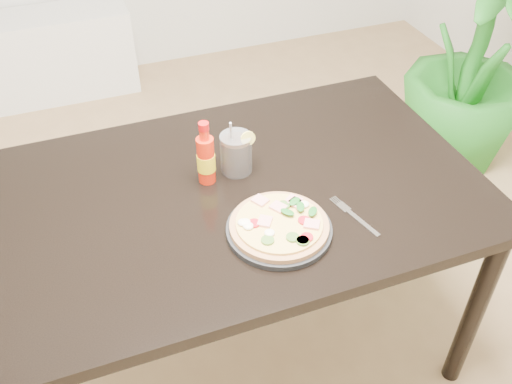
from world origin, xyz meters
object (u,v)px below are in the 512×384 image
object	(u,v)px
pizza	(279,224)
fork	(353,215)
houseplant	(475,60)
dining_table	(242,209)
cola_cup	(236,154)
hot_sauce_bottle	(206,159)
plate	(279,230)
media_console	(11,62)

from	to	relation	value
pizza	fork	xyz separation A→B (m)	(0.21, -0.01, -0.02)
houseplant	pizza	bearing A→B (deg)	-146.05
dining_table	cola_cup	distance (m)	0.17
fork	houseplant	world-z (taller)	houseplant
cola_cup	fork	world-z (taller)	cola_cup
fork	houseplant	bearing A→B (deg)	24.60
hot_sauce_bottle	cola_cup	world-z (taller)	hot_sauce_bottle
cola_cup	fork	xyz separation A→B (m)	(0.23, -0.31, -0.06)
dining_table	hot_sauce_bottle	xyz separation A→B (m)	(-0.08, 0.07, 0.16)
pizza	hot_sauce_bottle	distance (m)	0.30
pizza	cola_cup	world-z (taller)	cola_cup
pizza	houseplant	size ratio (longest dim) A/B	0.24
cola_cup	pizza	bearing A→B (deg)	-86.36
dining_table	plate	xyz separation A→B (m)	(0.03, -0.21, 0.09)
houseplant	media_console	world-z (taller)	houseplant
dining_table	pizza	size ratio (longest dim) A/B	5.31
pizza	dining_table	bearing A→B (deg)	99.17
hot_sauce_bottle	houseplant	world-z (taller)	houseplant
pizza	fork	size ratio (longest dim) A/B	1.42
cola_cup	houseplant	distance (m)	1.56
pizza	hot_sauce_bottle	xyz separation A→B (m)	(-0.12, 0.28, 0.05)
fork	hot_sauce_bottle	bearing A→B (deg)	124.35
dining_table	hot_sauce_bottle	world-z (taller)	hot_sauce_bottle
pizza	plate	bearing A→B (deg)	-139.04
plate	houseplant	xyz separation A→B (m)	(1.39, 0.93, -0.21)
houseplant	hot_sauce_bottle	bearing A→B (deg)	-156.37
hot_sauce_bottle	media_console	distance (m)	2.21
pizza	cola_cup	xyz separation A→B (m)	(-0.02, 0.29, 0.03)
dining_table	media_console	xyz separation A→B (m)	(-0.69, 2.11, -0.42)
plate	cola_cup	xyz separation A→B (m)	(-0.02, 0.29, 0.05)
pizza	fork	distance (m)	0.22
dining_table	pizza	world-z (taller)	pizza
dining_table	houseplant	size ratio (longest dim) A/B	1.27
plate	pizza	bearing A→B (deg)	40.96
dining_table	houseplant	world-z (taller)	houseplant
dining_table	plate	bearing A→B (deg)	-81.07
cola_cup	fork	distance (m)	0.39
hot_sauce_bottle	houseplant	xyz separation A→B (m)	(1.50, 0.66, -0.28)
pizza	fork	world-z (taller)	pizza
fork	dining_table	bearing A→B (deg)	123.91
hot_sauce_bottle	cola_cup	bearing A→B (deg)	10.08
plate	hot_sauce_bottle	xyz separation A→B (m)	(-0.12, 0.28, 0.07)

